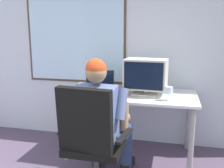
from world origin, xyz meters
TOP-DOWN VIEW (x-y plane):
  - wall_rear at (-0.04, 2.62)m, footprint 4.68×0.08m
  - desk at (0.24, 2.18)m, footprint 1.52×0.77m
  - office_chair at (0.05, 1.26)m, footprint 0.63×0.57m
  - person_seated at (0.08, 1.52)m, footprint 0.56×0.79m
  - crt_monitor at (0.41, 2.18)m, footprint 0.49×0.34m
  - laptop at (-0.15, 2.23)m, footprint 0.41×0.38m
  - wine_glass at (0.68, 1.97)m, footprint 0.09×0.09m
  - coffee_mug at (0.17, 1.97)m, footprint 0.09×0.09m

SIDE VIEW (x-z plane):
  - office_chair at x=0.05m, z-range 0.07..1.11m
  - desk at x=0.24m, z-range 0.28..1.03m
  - person_seated at x=0.08m, z-range 0.03..1.28m
  - coffee_mug at x=0.17m, z-range 0.76..0.87m
  - laptop at x=-0.15m, z-range 0.70..0.94m
  - wine_glass at x=0.68m, z-range 0.79..0.93m
  - crt_monitor at x=0.41m, z-range 0.79..1.20m
  - wall_rear at x=-0.04m, z-range 0.01..2.54m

